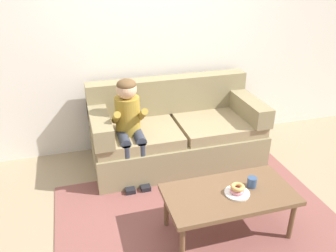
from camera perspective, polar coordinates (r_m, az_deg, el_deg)
ground at (r=3.51m, az=3.46°, el=-12.55°), size 10.00×10.00×0.00m
wall_back at (r=4.16m, az=-2.63°, el=15.11°), size 8.00×0.10×2.80m
area_rug at (r=3.33m, az=4.94°, el=-15.03°), size 2.56×1.73×0.01m
couch at (r=4.04m, az=1.27°, el=-1.21°), size 1.93×0.90×0.93m
coffee_table at (r=3.00m, az=10.06°, el=-11.42°), size 1.09×0.57×0.43m
person_child at (r=3.59m, az=-6.42°, el=0.87°), size 0.34×0.58×1.10m
plate at (r=2.97m, az=11.33°, el=-10.81°), size 0.21×0.21×0.01m
donut at (r=2.96m, az=11.37°, el=-10.42°), size 0.16×0.16×0.04m
donut_second at (r=2.93m, az=11.43°, el=-9.85°), size 0.13×0.13×0.04m
mug at (r=3.06m, az=13.69°, el=-9.00°), size 0.08×0.08×0.09m
toy_controller at (r=3.65m, az=11.13°, el=-10.88°), size 0.23×0.09×0.05m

